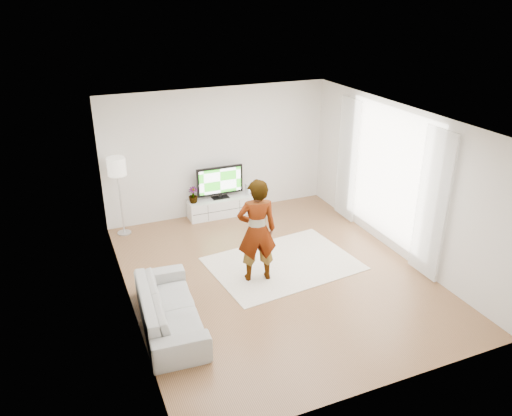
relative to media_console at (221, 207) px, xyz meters
name	(u,v)px	position (x,y,z in m)	size (l,w,h in m)	color
floor	(275,275)	(0.05, -2.76, -0.21)	(6.00, 6.00, 0.00)	#986844
ceiling	(278,119)	(0.05, -2.76, 2.59)	(6.00, 6.00, 0.00)	white
wall_left	(123,228)	(-2.45, -2.76, 1.19)	(0.02, 6.00, 2.80)	silver
wall_right	(399,182)	(2.55, -2.76, 1.19)	(0.02, 6.00, 2.80)	silver
wall_back	(218,152)	(0.05, 0.24, 1.19)	(5.00, 0.02, 2.80)	silver
wall_front	(385,297)	(0.05, -5.76, 1.19)	(5.00, 0.02, 2.80)	silver
window	(389,174)	(2.53, -2.46, 1.24)	(0.01, 2.60, 2.50)	white
curtain_near	(432,205)	(2.45, -3.76, 1.14)	(0.04, 0.70, 2.60)	white
curtain_far	(348,160)	(2.45, -1.16, 1.14)	(0.04, 0.70, 2.60)	white
media_console	(221,207)	(0.00, 0.00, 0.00)	(1.47, 0.42, 0.41)	white
television	(220,181)	(0.00, 0.03, 0.60)	(1.04, 0.20, 0.72)	black
game_console	(248,189)	(0.64, 0.00, 0.32)	(0.08, 0.18, 0.23)	white
potted_plant	(193,195)	(-0.62, 0.00, 0.38)	(0.20, 0.20, 0.35)	#3F7238
rug	(283,264)	(0.35, -2.48, -0.20)	(2.59, 1.86, 0.01)	#F3E5CF
player	(257,231)	(-0.29, -2.75, 0.73)	(0.67, 0.44, 1.84)	#334772
sofa	(169,308)	(-2.00, -3.46, 0.10)	(2.07, 0.81, 0.61)	#B7B7B2
floor_lamp	(117,170)	(-2.15, -0.06, 1.18)	(0.36, 0.36, 1.64)	silver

